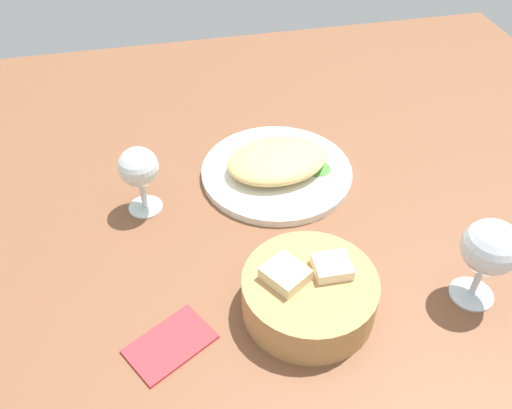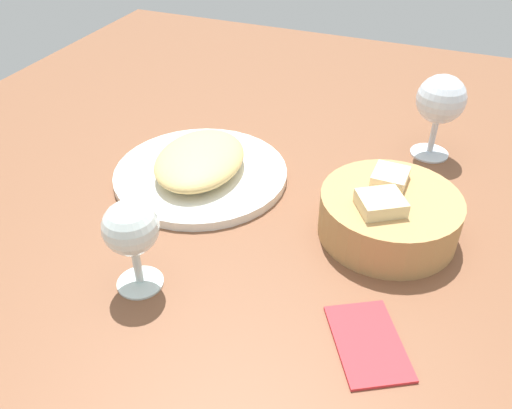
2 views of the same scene
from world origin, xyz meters
The scene contains 8 objects.
ground_plane centered at (0.00, 0.00, -1.00)cm, with size 140.00×140.00×2.00cm, color brown.
plate centered at (1.28, -13.87, 0.70)cm, with size 26.63×26.63×1.40cm, color white.
omelette centered at (1.28, -13.87, 3.34)cm, with size 17.81×13.01×3.87cm, color tan.
lettuce_garnish centered at (-5.82, -12.49, 2.09)cm, with size 4.82×4.82×1.38cm, color #468739.
bread_basket centered at (4.09, 15.26, 3.27)cm, with size 18.35×18.35×7.94cm.
wine_glass_near centered at (24.68, -10.27, 8.06)cm, with size 6.46×6.46×11.92cm.
wine_glass_far centered at (-19.36, 18.07, 9.38)cm, with size 7.69×7.69×13.76cm.
folded_napkin centered at (23.32, 17.21, 0.40)cm, with size 11.00×7.00×0.80cm, color red.
Camera 1 is at (20.97, 59.22, 62.15)cm, focal length 38.43 mm.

